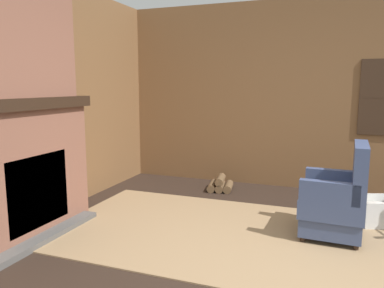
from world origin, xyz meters
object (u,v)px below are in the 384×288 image
object	(u,v)px
firewood_stack	(220,185)
laundry_basket	(377,211)
armchair	(337,202)
storage_case	(39,89)

from	to	relation	value
firewood_stack	laundry_basket	world-z (taller)	laundry_basket
armchair	laundry_basket	bearing A→B (deg)	-125.78
firewood_stack	storage_case	xyz separation A→B (m)	(-1.40, -1.91, 1.36)
laundry_basket	storage_case	distance (m)	3.79
storage_case	laundry_basket	bearing A→B (deg)	19.90
armchair	firewood_stack	distance (m)	1.97
laundry_basket	storage_case	world-z (taller)	storage_case
armchair	storage_case	distance (m)	3.19
firewood_stack	storage_case	bearing A→B (deg)	-126.32
armchair	storage_case	xyz separation A→B (m)	(-2.92, -0.68, 1.09)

